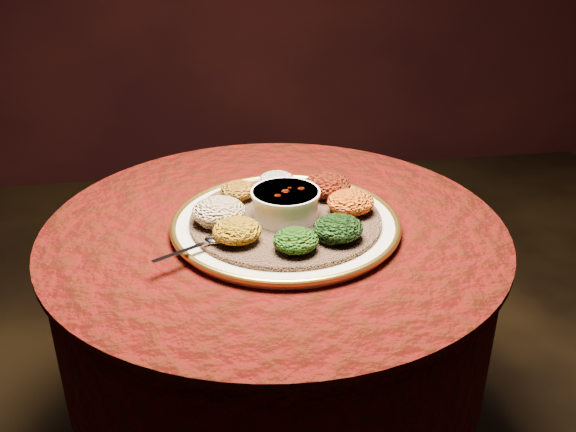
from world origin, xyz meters
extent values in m
cylinder|color=black|center=(0.00, 0.00, 0.34)|extent=(0.12, 0.12, 0.68)
cylinder|color=black|center=(0.00, 0.00, 0.70)|extent=(0.80, 0.80, 0.04)
cylinder|color=#3E0705|center=(0.00, 0.00, 0.56)|extent=(0.93, 0.93, 0.34)
cylinder|color=#3E0705|center=(0.00, 0.00, 0.73)|extent=(0.96, 0.96, 0.01)
cylinder|color=silver|center=(0.02, -0.02, 0.74)|extent=(0.56, 0.56, 0.02)
torus|color=gold|center=(0.02, -0.02, 0.75)|extent=(0.47, 0.47, 0.01)
cylinder|color=brown|center=(0.02, -0.02, 0.76)|extent=(0.43, 0.43, 0.01)
cylinder|color=white|center=(0.02, -0.02, 0.79)|extent=(0.13, 0.13, 0.06)
cylinder|color=white|center=(0.02, -0.02, 0.82)|extent=(0.14, 0.14, 0.01)
cylinder|color=#4E1203|center=(0.02, -0.02, 0.81)|extent=(0.11, 0.11, 0.01)
ellipsoid|color=silver|center=(-0.12, -0.10, 0.77)|extent=(0.05, 0.04, 0.01)
cube|color=silver|center=(-0.18, -0.14, 0.77)|extent=(0.12, 0.07, 0.00)
ellipsoid|color=beige|center=(0.02, 0.11, 0.78)|extent=(0.08, 0.08, 0.04)
ellipsoid|color=black|center=(0.12, 0.07, 0.79)|extent=(0.10, 0.10, 0.05)
ellipsoid|color=#AF7D0E|center=(0.16, -0.02, 0.79)|extent=(0.10, 0.09, 0.05)
ellipsoid|color=black|center=(0.10, -0.13, 0.78)|extent=(0.10, 0.09, 0.05)
ellipsoid|color=#8B3109|center=(0.02, -0.16, 0.78)|extent=(0.09, 0.08, 0.04)
ellipsoid|color=#A76F0E|center=(-0.09, -0.10, 0.78)|extent=(0.09, 0.09, 0.04)
ellipsoid|color=maroon|center=(-0.11, -0.02, 0.79)|extent=(0.11, 0.10, 0.05)
ellipsoid|color=#A35A13|center=(-0.07, 0.08, 0.78)|extent=(0.08, 0.07, 0.04)
camera|label=1|loc=(-0.16, -1.17, 1.36)|focal=40.00mm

